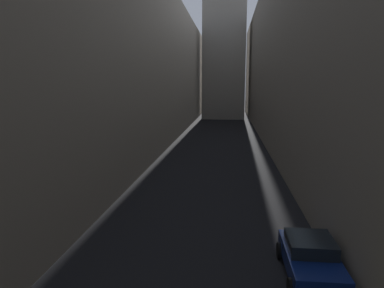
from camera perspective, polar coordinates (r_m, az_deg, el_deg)
ground_plane at (r=39.21m, az=4.12°, el=-0.63°), size 264.00×264.00×0.00m
building_block_left at (r=42.67m, az=-11.95°, el=12.52°), size 12.45×108.00×18.53m
building_block_right at (r=42.16m, az=22.07°, el=13.19°), size 13.93×108.00×20.17m
parked_car_right_far at (r=14.04m, az=18.95°, el=-17.28°), size 2.01×3.91×1.47m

